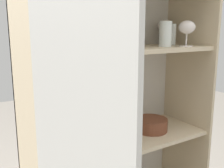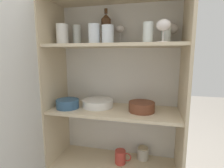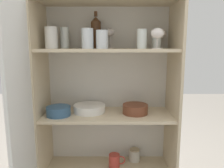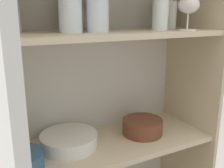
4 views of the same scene
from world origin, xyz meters
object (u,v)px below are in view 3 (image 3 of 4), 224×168
(mixing_bowl_large, at_px, (135,109))
(serving_bowl_small, at_px, (58,111))
(plate_stack_white, at_px, (89,108))
(storage_jar, at_px, (134,155))
(wine_bottle, at_px, (96,32))
(coffee_mug_primary, at_px, (115,161))

(mixing_bowl_large, xyz_separation_m, serving_bowl_small, (-0.53, -0.05, -0.00))
(plate_stack_white, bearing_deg, mixing_bowl_large, -6.65)
(plate_stack_white, height_order, storage_jar, plate_stack_white)
(wine_bottle, height_order, mixing_bowl_large, wine_bottle)
(mixing_bowl_large, height_order, storage_jar, mixing_bowl_large)
(plate_stack_white, xyz_separation_m, serving_bowl_small, (-0.20, -0.08, 0.01))
(mixing_bowl_large, distance_m, storage_jar, 0.42)
(coffee_mug_primary, relative_size, storage_jar, 1.29)
(storage_jar, bearing_deg, plate_stack_white, -168.22)
(mixing_bowl_large, xyz_separation_m, storage_jar, (0.01, 0.11, -0.41))
(wine_bottle, height_order, storage_jar, wine_bottle)
(plate_stack_white, relative_size, mixing_bowl_large, 1.29)
(wine_bottle, bearing_deg, serving_bowl_small, -149.89)
(plate_stack_white, height_order, mixing_bowl_large, mixing_bowl_large)
(plate_stack_white, relative_size, serving_bowl_small, 1.39)
(mixing_bowl_large, height_order, coffee_mug_primary, mixing_bowl_large)
(serving_bowl_small, height_order, storage_jar, serving_bowl_small)
(serving_bowl_small, distance_m, storage_jar, 0.70)
(wine_bottle, distance_m, mixing_bowl_large, 0.60)
(mixing_bowl_large, height_order, serving_bowl_small, mixing_bowl_large)
(plate_stack_white, relative_size, storage_jar, 2.41)
(coffee_mug_primary, distance_m, storage_jar, 0.19)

